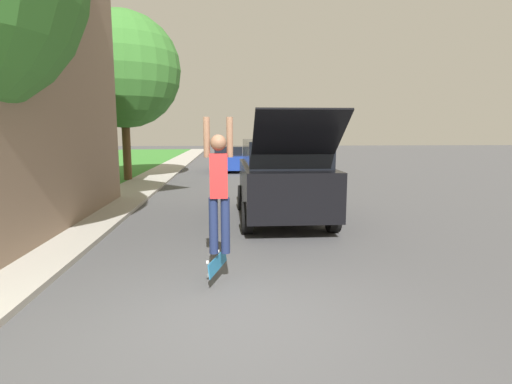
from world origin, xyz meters
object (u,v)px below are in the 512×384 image
Objects in this scene: suv_parked at (282,176)px; car_down_street at (228,159)px; skateboarder at (219,184)px; skateboard at (217,263)px; lawn_tree_far at (123,70)px.

car_down_street is at bearing 95.72° from suv_parked.
skateboard is at bearing 114.33° from skateboarder.
skateboard is (-1.56, -4.33, -0.79)m from suv_parked.
skateboard is (-0.24, -17.53, -0.35)m from car_down_street.
suv_parked is at bearing -54.90° from lawn_tree_far.
skateboarder reaches higher than car_down_street.
lawn_tree_far is 3.78× the size of skateboarder.
car_down_street is 17.65m from skateboarder.
lawn_tree_far is at bearing -133.84° from car_down_street.
car_down_street is at bearing 89.23° from skateboard.
skateboarder is at bearing -65.67° from skateboard.
suv_parked is 4.67m from skateboard.
lawn_tree_far is 1.44× the size of suv_parked.
skateboarder is (-1.52, -4.43, 0.39)m from suv_parked.
suv_parked is at bearing 71.09° from skateboarder.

